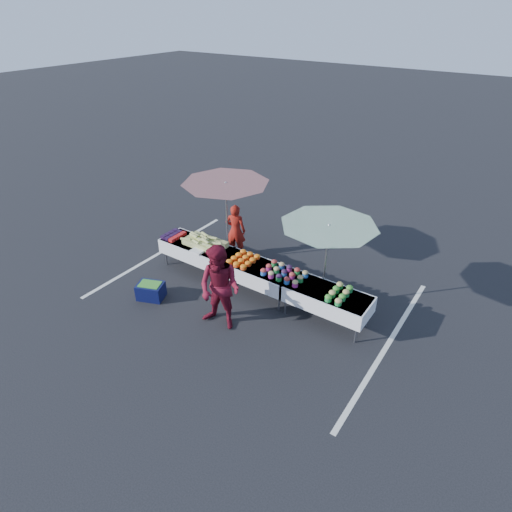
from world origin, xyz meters
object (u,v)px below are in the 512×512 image
Objects in this scene: customer at (220,288)px; storage_bin at (151,291)px; umbrella_left at (226,190)px; table_left at (197,249)px; table_right at (327,298)px; umbrella_right at (328,233)px; table_center at (256,272)px; vendor at (236,231)px.

customer reaches higher than storage_bin.
storage_bin is (-1.94, -0.16, -0.75)m from customer.
umbrella_left is 3.13× the size of storage_bin.
table_right is at bearing 0.00° from table_left.
customer is 2.48m from umbrella_right.
table_left and table_center have the same top height.
table_center is 1.43m from customer.
vendor is at bearing 71.69° from table_left.
umbrella_left is (-0.01, -0.33, 1.26)m from vendor.
table_left is 1.00× the size of table_right.
table_right is (3.60, 0.00, 0.00)m from table_left.
vendor is at bearing 88.10° from umbrella_left.
table_left is 1.80m from table_center.
umbrella_right reaches higher than table_right.
umbrella_left reaches higher than table_center.
umbrella_right is 4.26m from storage_bin.
table_left is at bearing 180.00° from table_right.
customer reaches higher than table_right.
table_right is at bearing -54.61° from umbrella_right.
umbrella_left is (0.36, 0.80, 1.41)m from table_left.
umbrella_left is at bearing 118.98° from customer.
vendor is 0.60× the size of umbrella_right.
table_left is at bearing -173.12° from umbrella_right.
table_center is 2.65× the size of storage_bin.
table_right is 4.01m from storage_bin.
storage_bin is at bearing -92.94° from table_left.
table_center is 2.03m from umbrella_right.
table_right is 3.42m from vendor.
table_right is 2.25m from customer.
umbrella_left is at bearing 172.31° from umbrella_right.
customer is (1.86, -1.38, 0.36)m from table_left.
vendor is 2.77m from storage_bin.
table_right is 2.65× the size of storage_bin.
umbrella_left is 2.99m from storage_bin.
table_left is at bearing 180.00° from table_center.
customer is at bearing -55.52° from umbrella_left.
umbrella_right is (2.94, -0.73, 1.14)m from vendor.
umbrella_left is (-3.24, 0.80, 1.41)m from table_right.
vendor is 2.93m from customer.
storage_bin is (-0.08, -1.55, -0.39)m from table_left.
vendor is (0.37, 1.13, 0.15)m from table_left.
umbrella_right is (1.45, 1.78, 0.93)m from customer.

